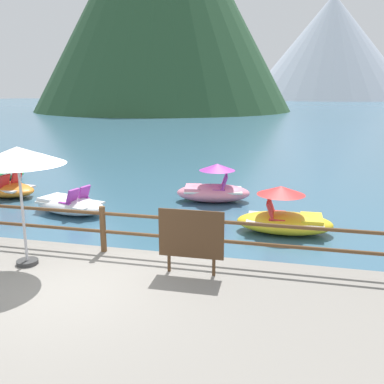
{
  "coord_description": "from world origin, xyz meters",
  "views": [
    {
      "loc": [
        3.71,
        -6.12,
        3.65
      ],
      "look_at": [
        1.02,
        5.0,
        0.9
      ],
      "focal_mm": 40.49,
      "sensor_mm": 36.0,
      "label": 1
    }
  ],
  "objects_px": {
    "pedal_boat_2": "(284,217)",
    "pedal_boat_1": "(213,189)",
    "pedal_boat_0": "(70,205)",
    "sign_board": "(191,235)",
    "beach_umbrella": "(17,157)",
    "pedal_boat_4": "(3,185)"
  },
  "relations": [
    {
      "from": "pedal_boat_0",
      "to": "pedal_boat_2",
      "type": "xyz_separation_m",
      "value": [
        6.3,
        -0.32,
        0.14
      ]
    },
    {
      "from": "pedal_boat_1",
      "to": "sign_board",
      "type": "bearing_deg",
      "value": -82.62
    },
    {
      "from": "beach_umbrella",
      "to": "pedal_boat_0",
      "type": "height_order",
      "value": "beach_umbrella"
    },
    {
      "from": "pedal_boat_2",
      "to": "pedal_boat_4",
      "type": "bearing_deg",
      "value": 169.8
    },
    {
      "from": "pedal_boat_1",
      "to": "pedal_boat_2",
      "type": "height_order",
      "value": "pedal_boat_1"
    },
    {
      "from": "pedal_boat_1",
      "to": "pedal_boat_0",
      "type": "bearing_deg",
      "value": -148.76
    },
    {
      "from": "pedal_boat_1",
      "to": "pedal_boat_4",
      "type": "bearing_deg",
      "value": -172.4
    },
    {
      "from": "pedal_boat_1",
      "to": "pedal_boat_4",
      "type": "xyz_separation_m",
      "value": [
        -7.23,
        -0.97,
        -0.03
      ]
    },
    {
      "from": "pedal_boat_0",
      "to": "pedal_boat_2",
      "type": "bearing_deg",
      "value": -2.88
    },
    {
      "from": "pedal_boat_2",
      "to": "pedal_boat_4",
      "type": "relative_size",
      "value": 0.92
    },
    {
      "from": "pedal_boat_0",
      "to": "pedal_boat_1",
      "type": "distance_m",
      "value": 4.59
    },
    {
      "from": "pedal_boat_2",
      "to": "pedal_boat_4",
      "type": "height_order",
      "value": "pedal_boat_2"
    },
    {
      "from": "sign_board",
      "to": "pedal_boat_0",
      "type": "bearing_deg",
      "value": 138.4
    },
    {
      "from": "beach_umbrella",
      "to": "pedal_boat_4",
      "type": "relative_size",
      "value": 0.83
    },
    {
      "from": "pedal_boat_2",
      "to": "pedal_boat_1",
      "type": "bearing_deg",
      "value": 131.44
    },
    {
      "from": "beach_umbrella",
      "to": "pedal_boat_1",
      "type": "height_order",
      "value": "beach_umbrella"
    },
    {
      "from": "sign_board",
      "to": "pedal_boat_4",
      "type": "bearing_deg",
      "value": 145.04
    },
    {
      "from": "pedal_boat_1",
      "to": "pedal_boat_2",
      "type": "relative_size",
      "value": 1.04
    },
    {
      "from": "pedal_boat_0",
      "to": "beach_umbrella",
      "type": "bearing_deg",
      "value": -70.01
    },
    {
      "from": "pedal_boat_2",
      "to": "pedal_boat_4",
      "type": "xyz_separation_m",
      "value": [
        -9.61,
        1.73,
        -0.01
      ]
    },
    {
      "from": "sign_board",
      "to": "pedal_boat_0",
      "type": "distance_m",
      "value": 6.45
    },
    {
      "from": "pedal_boat_0",
      "to": "pedal_boat_4",
      "type": "relative_size",
      "value": 0.98
    }
  ]
}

